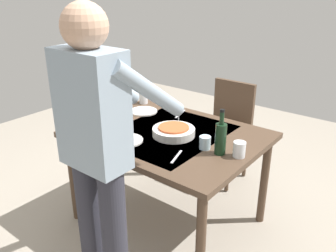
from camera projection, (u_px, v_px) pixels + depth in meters
ground_plane at (168, 218)px, 2.82m from camera, size 6.00×6.00×0.00m
dining_table at (168, 142)px, 2.56m from camera, size 1.31×1.01×0.75m
chair_near at (227, 124)px, 3.26m from camera, size 0.40×0.40×0.91m
person_server at (98, 149)px, 1.81m from camera, size 0.42×0.61×1.69m
wine_bottle at (221, 138)px, 2.18m from camera, size 0.07×0.07×0.30m
wine_glass_left at (179, 111)px, 2.65m from camera, size 0.07×0.07×0.15m
water_cup_near_left at (205, 143)px, 2.27m from camera, size 0.07×0.07×0.09m
water_cup_near_right at (239, 149)px, 2.17m from camera, size 0.08×0.08×0.10m
water_cup_far_left at (143, 97)px, 3.12m from camera, size 0.08×0.08×0.11m
water_cup_far_right at (92, 125)px, 2.53m from camera, size 0.07×0.07×0.09m
serving_bowl_pasta at (174, 131)px, 2.47m from camera, size 0.30×0.30×0.07m
side_bowl_salad at (113, 118)px, 2.71m from camera, size 0.18×0.18×0.07m
dinner_plate_near at (143, 111)px, 2.93m from camera, size 0.23×0.23×0.01m
dinner_plate_far at (126, 140)px, 2.39m from camera, size 0.23×0.23×0.01m
table_knife at (180, 114)px, 2.88m from camera, size 0.06×0.20×0.00m
table_fork at (176, 157)px, 2.18m from camera, size 0.07×0.18×0.00m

